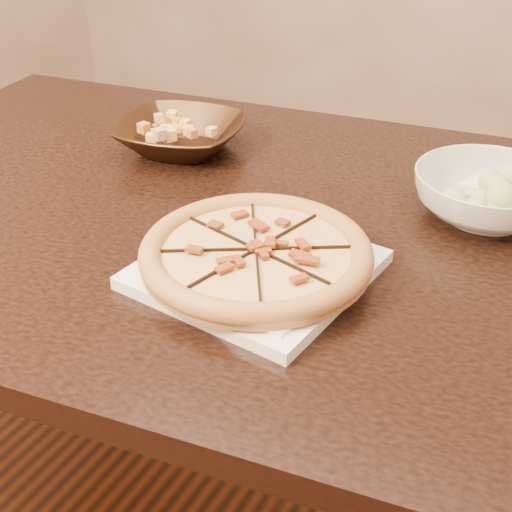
{
  "coord_description": "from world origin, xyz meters",
  "views": [
    {
      "loc": [
        0.47,
        -0.76,
        1.28
      ],
      "look_at": [
        0.09,
        -0.06,
        0.78
      ],
      "focal_mm": 50.0,
      "sensor_mm": 36.0,
      "label": 1
    }
  ],
  "objects_px": {
    "plate": "(256,268)",
    "bronze_bowl": "(181,135)",
    "dining_table": "(237,263)",
    "salad_bowl": "(488,195)",
    "pizza": "(256,253)"
  },
  "relations": [
    {
      "from": "dining_table",
      "to": "salad_bowl",
      "type": "relative_size",
      "value": 6.83
    },
    {
      "from": "dining_table",
      "to": "bronze_bowl",
      "type": "bearing_deg",
      "value": 142.73
    },
    {
      "from": "plate",
      "to": "bronze_bowl",
      "type": "bearing_deg",
      "value": 136.81
    },
    {
      "from": "dining_table",
      "to": "bronze_bowl",
      "type": "xyz_separation_m",
      "value": [
        -0.21,
        0.16,
        0.12
      ]
    },
    {
      "from": "bronze_bowl",
      "to": "salad_bowl",
      "type": "distance_m",
      "value": 0.55
    },
    {
      "from": "pizza",
      "to": "plate",
      "type": "bearing_deg",
      "value": -21.8
    },
    {
      "from": "plate",
      "to": "bronze_bowl",
      "type": "distance_m",
      "value": 0.45
    },
    {
      "from": "salad_bowl",
      "to": "dining_table",
      "type": "bearing_deg",
      "value": -153.72
    },
    {
      "from": "dining_table",
      "to": "bronze_bowl",
      "type": "relative_size",
      "value": 6.83
    },
    {
      "from": "salad_bowl",
      "to": "plate",
      "type": "bearing_deg",
      "value": -125.83
    },
    {
      "from": "bronze_bowl",
      "to": "plate",
      "type": "bearing_deg",
      "value": -43.19
    },
    {
      "from": "pizza",
      "to": "bronze_bowl",
      "type": "height_order",
      "value": "bronze_bowl"
    },
    {
      "from": "dining_table",
      "to": "bronze_bowl",
      "type": "height_order",
      "value": "bronze_bowl"
    },
    {
      "from": "dining_table",
      "to": "plate",
      "type": "height_order",
      "value": "plate"
    },
    {
      "from": "dining_table",
      "to": "pizza",
      "type": "height_order",
      "value": "pizza"
    }
  ]
}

